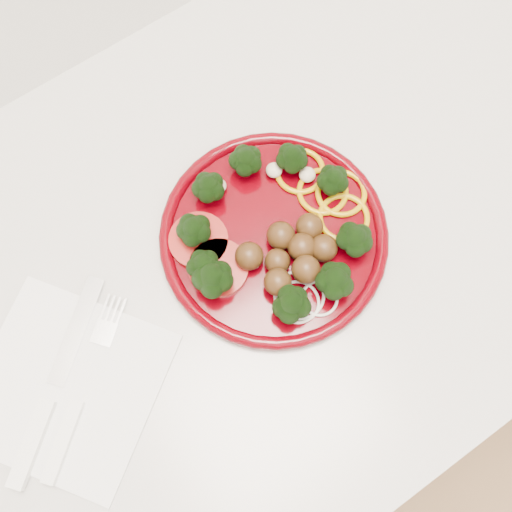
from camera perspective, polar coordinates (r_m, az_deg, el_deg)
counter at (r=1.12m, az=-10.51°, el=-12.94°), size 2.40×0.60×0.90m
plate at (r=0.68m, az=1.56°, el=1.91°), size 0.25×0.25×0.05m
napkin at (r=0.68m, az=-16.48°, el=-11.03°), size 0.25×0.25×0.00m
knife at (r=0.68m, az=-18.14°, el=-12.59°), size 0.18×0.15×0.01m
fork at (r=0.67m, az=-16.05°, el=-13.70°), size 0.16×0.13×0.01m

